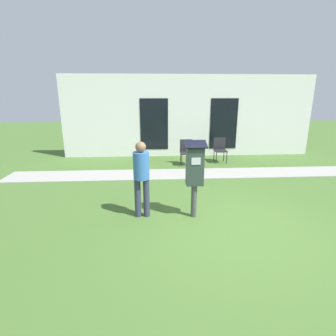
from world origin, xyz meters
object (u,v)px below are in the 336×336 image
at_px(person_standing, 141,174).
at_px(outdoor_chair_middle, 220,148).
at_px(outdoor_chair_left, 186,150).
at_px(parking_meter, 195,170).

bearing_deg(person_standing, outdoor_chair_middle, 52.11).
xyz_separation_m(person_standing, outdoor_chair_left, (1.44, 4.07, -0.40)).
distance_m(parking_meter, person_standing, 1.07).
xyz_separation_m(parking_meter, person_standing, (-1.07, 0.08, -0.09)).
height_order(parking_meter, outdoor_chair_left, parking_meter).
height_order(person_standing, outdoor_chair_middle, person_standing).
bearing_deg(outdoor_chair_middle, outdoor_chair_left, 179.75).
relative_size(person_standing, outdoor_chair_left, 1.76).
bearing_deg(person_standing, outdoor_chair_left, 64.64).
bearing_deg(outdoor_chair_left, outdoor_chair_middle, 31.45).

